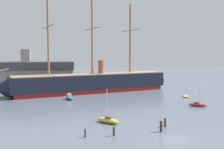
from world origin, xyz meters
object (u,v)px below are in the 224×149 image
at_px(dinghy_alongside_stern, 186,96).
at_px(tall_ship, 92,83).
at_px(mooring_piling_right_pair, 161,126).
at_px(motorboat_alongside_bow, 69,98).
at_px(dinghy_distant_centre, 109,86).
at_px(sailboat_mid_right, 198,105).
at_px(mooring_piling_nearest, 114,131).
at_px(mooring_piling_left_pair, 85,133).
at_px(dockside_warehouse_left, 17,75).
at_px(mooring_piling_midwater, 165,122).
at_px(sailboat_foreground_left, 108,120).
at_px(seagull_in_flight, 143,54).

bearing_deg(dinghy_alongside_stern, tall_ship, 148.69).
distance_m(tall_ship, dinghy_alongside_stern, 30.30).
bearing_deg(tall_ship, mooring_piling_right_pair, -83.53).
height_order(motorboat_alongside_bow, dinghy_distant_centre, motorboat_alongside_bow).
height_order(sailboat_mid_right, dinghy_alongside_stern, sailboat_mid_right).
distance_m(dinghy_distant_centre, mooring_piling_right_pair, 60.24).
height_order(sailboat_mid_right, mooring_piling_nearest, sailboat_mid_right).
bearing_deg(mooring_piling_left_pair, mooring_piling_right_pair, 1.14).
bearing_deg(sailboat_mid_right, mooring_piling_nearest, -144.09).
bearing_deg(dockside_warehouse_left, dinghy_alongside_stern, -30.11).
bearing_deg(mooring_piling_midwater, mooring_piling_nearest, -162.92).
bearing_deg(tall_ship, sailboat_foreground_left, -93.38).
height_order(tall_ship, sailboat_mid_right, tall_ship).
bearing_deg(mooring_piling_right_pair, motorboat_alongside_bow, 111.66).
height_order(tall_ship, dinghy_alongside_stern, tall_ship).
bearing_deg(mooring_piling_nearest, motorboat_alongside_bow, 98.87).
bearing_deg(sailboat_foreground_left, mooring_piling_left_pair, -123.98).
bearing_deg(mooring_piling_right_pair, dinghy_alongside_stern, 56.24).
height_order(motorboat_alongside_bow, dockside_warehouse_left, dockside_warehouse_left).
height_order(mooring_piling_right_pair, dockside_warehouse_left, dockside_warehouse_left).
bearing_deg(tall_ship, dinghy_distant_centre, 58.70).
bearing_deg(dinghy_distant_centre, mooring_piling_nearest, -100.52).
bearing_deg(dinghy_distant_centre, dinghy_alongside_stern, -59.48).
bearing_deg(sailboat_mid_right, tall_ship, 127.85).
relative_size(dinghy_alongside_stern, mooring_piling_midwater, 1.82).
distance_m(tall_ship, sailboat_foreground_left, 39.23).
height_order(dinghy_alongside_stern, mooring_piling_right_pair, mooring_piling_right_pair).
bearing_deg(seagull_in_flight, mooring_piling_right_pair, -98.38).
distance_m(mooring_piling_left_pair, mooring_piling_midwater, 14.82).
bearing_deg(seagull_in_flight, motorboat_alongside_bow, 132.78).
relative_size(sailboat_mid_right, mooring_piling_midwater, 3.73).
bearing_deg(motorboat_alongside_bow, sailboat_mid_right, -27.94).
bearing_deg(sailboat_mid_right, mooring_piling_left_pair, -148.67).
distance_m(motorboat_alongside_bow, mooring_piling_nearest, 34.71).
relative_size(mooring_piling_left_pair, seagull_in_flight, 1.25).
xyz_separation_m(dinghy_distant_centre, dockside_warehouse_left, (-34.26, 0.47, 4.68)).
xyz_separation_m(tall_ship, motorboat_alongside_bow, (-8.21, -12.45, -2.72)).
height_order(sailboat_mid_right, mooring_piling_right_pair, sailboat_mid_right).
bearing_deg(mooring_piling_left_pair, mooring_piling_nearest, -1.75).
distance_m(mooring_piling_nearest, mooring_piling_midwater, 10.45).
bearing_deg(mooring_piling_nearest, mooring_piling_left_pair, 178.25).
height_order(tall_ship, mooring_piling_right_pair, tall_ship).
bearing_deg(mooring_piling_midwater, dockside_warehouse_left, 119.66).
bearing_deg(sailboat_mid_right, mooring_piling_right_pair, -133.67).
relative_size(sailboat_foreground_left, mooring_piling_nearest, 4.58).
height_order(mooring_piling_left_pair, mooring_piling_right_pair, mooring_piling_right_pair).
xyz_separation_m(sailboat_foreground_left, mooring_piling_nearest, (-0.55, -7.68, 0.16)).
distance_m(dinghy_alongside_stern, mooring_piling_right_pair, 36.91).
distance_m(tall_ship, sailboat_mid_right, 36.31).
height_order(sailboat_foreground_left, sailboat_mid_right, sailboat_foreground_left).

